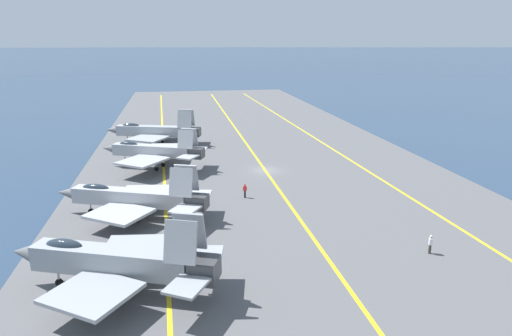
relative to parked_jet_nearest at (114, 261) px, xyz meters
The scene contains 11 objects.
ground_plane 35.18m from the parked_jet_nearest, 29.80° to the right, with size 2000.00×2000.00×0.00m, color navy.
carrier_deck 35.16m from the parked_jet_nearest, 29.80° to the right, with size 212.02×52.46×0.40m, color #565659.
deck_stripe_foul_line 44.11m from the parked_jet_nearest, 46.31° to the right, with size 190.81×0.36×0.01m, color yellow.
deck_stripe_centerline 35.15m from the parked_jet_nearest, 29.80° to the right, with size 190.81×0.36×0.01m, color yellow.
deck_stripe_edge_line 30.67m from the parked_jet_nearest, ahead, with size 190.81×0.36×0.01m, color yellow.
parked_jet_nearest is the anchor object (origin of this frame).
parked_jet_second 15.20m from the parked_jet_nearest, ahead, with size 12.31×17.02×5.99m.
parked_jet_third 34.24m from the parked_jet_nearest, ahead, with size 14.17×15.81×6.13m.
parked_jet_fourth 50.20m from the parked_jet_nearest, ahead, with size 13.43×17.49×6.43m.
crew_red_vest 23.17m from the parked_jet_nearest, 33.40° to the right, with size 0.45×0.46×1.72m.
crew_white_vest 26.78m from the parked_jet_nearest, 86.14° to the right, with size 0.44×0.36×1.77m.
Camera 1 is at (-62.30, 12.45, 18.85)m, focal length 32.00 mm.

